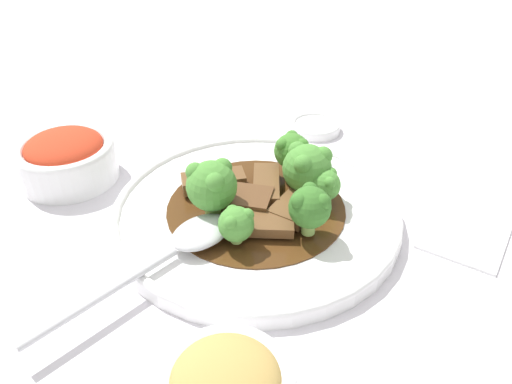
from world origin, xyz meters
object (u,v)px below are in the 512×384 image
at_px(broccoli_floret_0, 236,223).
at_px(broccoli_floret_4, 324,184).
at_px(beef_strip_2, 262,224).
at_px(broccoli_floret_1, 212,185).
at_px(broccoli_floret_3, 307,167).
at_px(beef_strip_0, 264,184).
at_px(broccoli_floret_5, 292,150).
at_px(beef_strip_1, 241,199).
at_px(beef_strip_3, 214,181).
at_px(sauce_dish, 313,126).
at_px(side_bowl_kimchi, 66,157).
at_px(broccoli_floret_2, 310,207).
at_px(main_plate, 256,211).
at_px(serving_spoon, 187,241).
at_px(beef_strip_4, 298,205).

xyz_separation_m(broccoli_floret_0, broccoli_floret_4, (-0.09, 0.06, 0.00)).
relative_size(beef_strip_2, broccoli_floret_4, 1.85).
distance_m(broccoli_floret_1, broccoli_floret_3, 0.10).
relative_size(broccoli_floret_1, broccoli_floret_4, 1.60).
relative_size(beef_strip_0, broccoli_floret_5, 1.50).
bearing_deg(broccoli_floret_1, broccoli_floret_5, 154.89).
distance_m(beef_strip_1, broccoli_floret_5, 0.08).
xyz_separation_m(beef_strip_3, sauce_dish, (-0.20, 0.05, -0.02)).
xyz_separation_m(beef_strip_1, side_bowl_kimchi, (0.00, -0.22, 0.00)).
bearing_deg(broccoli_floret_4, broccoli_floret_1, -56.55).
distance_m(beef_strip_1, broccoli_floret_2, 0.08).
bearing_deg(broccoli_floret_2, main_plate, -110.36).
height_order(broccoli_floret_4, serving_spoon, broccoli_floret_4).
bearing_deg(broccoli_floret_2, broccoli_floret_0, -56.97).
relative_size(main_plate, beef_strip_4, 4.40).
bearing_deg(beef_strip_4, broccoli_floret_3, -175.51).
bearing_deg(beef_strip_1, beef_strip_3, -116.28).
height_order(main_plate, side_bowl_kimchi, side_bowl_kimchi).
xyz_separation_m(beef_strip_4, side_bowl_kimchi, (0.02, -0.27, 0.00)).
relative_size(beef_strip_3, broccoli_floret_5, 1.43).
relative_size(beef_strip_1, sauce_dish, 0.99).
height_order(beef_strip_3, broccoli_floret_2, broccoli_floret_2).
bearing_deg(beef_strip_4, beef_strip_0, -115.58).
xyz_separation_m(beef_strip_4, broccoli_floret_2, (0.03, 0.02, 0.02)).
xyz_separation_m(main_plate, side_bowl_kimchi, (0.01, -0.23, 0.02)).
distance_m(beef_strip_3, broccoli_floret_0, 0.10).
xyz_separation_m(beef_strip_0, broccoli_floret_5, (-0.04, 0.02, 0.02)).
relative_size(beef_strip_4, serving_spoon, 0.33).
height_order(broccoli_floret_5, side_bowl_kimchi, broccoli_floret_5).
relative_size(main_plate, broccoli_floret_2, 5.98).
bearing_deg(broccoli_floret_4, broccoli_floret_5, -127.72).
distance_m(main_plate, side_bowl_kimchi, 0.23).
bearing_deg(side_bowl_kimchi, serving_spoon, 69.59).
bearing_deg(serving_spoon, broccoli_floret_0, 121.99).
height_order(beef_strip_0, sauce_dish, beef_strip_0).
distance_m(main_plate, sauce_dish, 0.21).
bearing_deg(side_bowl_kimchi, sauce_dish, 134.48).
height_order(beef_strip_3, broccoli_floret_4, broccoli_floret_4).
distance_m(broccoli_floret_5, serving_spoon, 0.16).
distance_m(beef_strip_0, serving_spoon, 0.12).
relative_size(beef_strip_2, side_bowl_kimchi, 0.61).
xyz_separation_m(broccoli_floret_0, serving_spoon, (0.02, -0.04, -0.01)).
distance_m(beef_strip_4, broccoli_floret_4, 0.03).
bearing_deg(beef_strip_4, broccoli_floret_4, 140.76).
relative_size(broccoli_floret_5, serving_spoon, 0.24).
bearing_deg(sauce_dish, broccoli_floret_0, 1.83).
height_order(beef_strip_1, beef_strip_3, same).
bearing_deg(main_plate, broccoli_floret_2, 69.64).
relative_size(broccoli_floret_4, sauce_dish, 0.55).
height_order(beef_strip_4, broccoli_floret_3, broccoli_floret_3).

